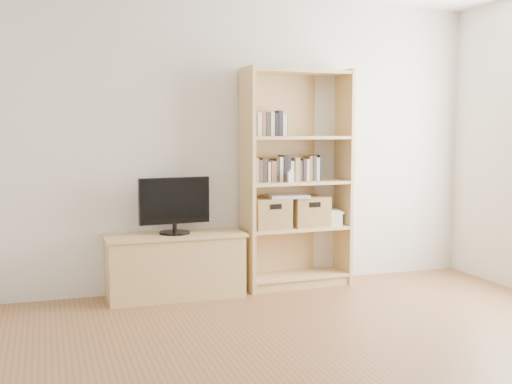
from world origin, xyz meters
name	(u,v)px	position (x,y,z in m)	size (l,w,h in m)	color
back_wall	(245,144)	(0.00, 2.50, 1.30)	(4.50, 0.02, 2.60)	silver
tv_stand	(175,267)	(-0.69, 2.29, 0.26)	(1.15, 0.43, 0.53)	tan
bookshelf	(297,179)	(0.44, 2.32, 0.99)	(0.99, 0.35, 1.98)	tan
television	(174,206)	(-0.69, 2.29, 0.79)	(0.61, 0.05, 0.48)	black
books_row_mid	(296,169)	(0.44, 2.35, 1.07)	(0.79, 0.15, 0.21)	beige
books_row_upper	(274,125)	(0.22, 2.34, 1.47)	(0.38, 0.14, 0.20)	beige
baby_monitor	(291,177)	(0.34, 2.21, 1.02)	(0.05, 0.03, 0.10)	white
basket_left	(270,213)	(0.18, 2.31, 0.69)	(0.33, 0.27, 0.27)	#946842
basket_right	(309,211)	(0.56, 2.32, 0.69)	(0.33, 0.27, 0.27)	#946842
laptop	(288,196)	(0.35, 2.30, 0.83)	(0.36, 0.25, 0.03)	silver
magazine_stack	(330,218)	(0.78, 2.33, 0.61)	(0.18, 0.26, 0.12)	beige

